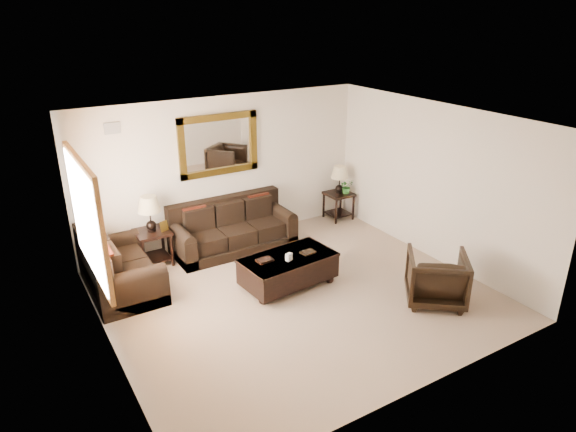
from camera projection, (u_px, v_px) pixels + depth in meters
room at (298, 214)px, 7.38m from camera, size 5.51×5.01×2.71m
window at (87, 218)px, 6.73m from camera, size 0.07×1.96×1.66m
mirror at (219, 145)px, 9.10m from camera, size 1.50×0.06×1.10m
air_vent at (112, 128)px, 8.06m from camera, size 0.25×0.02×0.18m
sofa at (232, 231)px, 9.36m from camera, size 2.19×0.95×0.90m
loveseat at (117, 271)px, 7.90m from camera, size 0.99×1.66×0.93m
end_table_left at (151, 220)px, 8.58m from camera, size 0.56×0.56×1.23m
end_table_right at (339, 185)px, 10.51m from camera, size 0.52×0.52×1.13m
coffee_table at (288, 267)px, 8.08m from camera, size 1.54×0.93×0.63m
armchair at (437, 276)px, 7.59m from camera, size 1.14×1.14×0.86m
potted_plant at (346, 188)px, 10.51m from camera, size 0.32×0.34×0.23m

